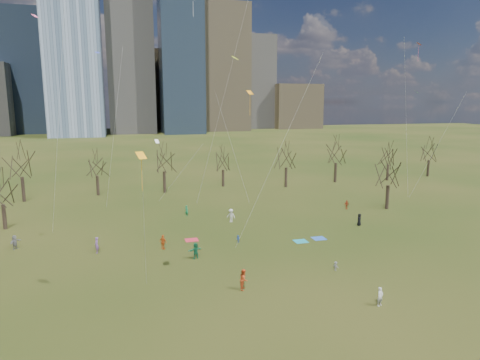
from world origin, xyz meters
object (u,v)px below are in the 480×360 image
object	(u,v)px
blanket_crimson	(192,240)
person_4	(163,242)
blanket_teal	(301,241)
person_1	(380,297)
blanket_navy	(319,238)
person_2	(244,279)

from	to	relation	value
blanket_crimson	person_4	distance (m)	4.55
blanket_teal	person_1	size ratio (longest dim) A/B	0.98
blanket_navy	person_1	world-z (taller)	person_1
person_1	person_4	distance (m)	24.87
person_2	blanket_crimson	bearing A→B (deg)	35.29
blanket_navy	blanket_crimson	size ratio (longest dim) A/B	1.00
blanket_crimson	person_4	xyz separation A→B (m)	(-3.71, -2.49, 0.86)
blanket_crimson	person_2	size ratio (longest dim) A/B	0.83
person_4	blanket_teal	bearing A→B (deg)	-141.18
blanket_teal	person_4	size ratio (longest dim) A/B	0.92
blanket_crimson	person_1	world-z (taller)	person_1
blanket_teal	person_4	world-z (taller)	person_4
blanket_teal	blanket_crimson	bearing A→B (deg)	162.40
person_1	blanket_crimson	bearing A→B (deg)	101.65
blanket_teal	blanket_crimson	distance (m)	13.44
person_2	person_4	world-z (taller)	person_2
person_4	blanket_navy	bearing A→B (deg)	-139.12
blanket_teal	person_1	bearing A→B (deg)	-91.11
blanket_navy	person_4	world-z (taller)	person_4
blanket_crimson	blanket_teal	bearing A→B (deg)	-17.60
person_1	person_2	xyz separation A→B (m)	(-10.12, 6.08, 0.15)
blanket_teal	person_2	world-z (taller)	person_2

